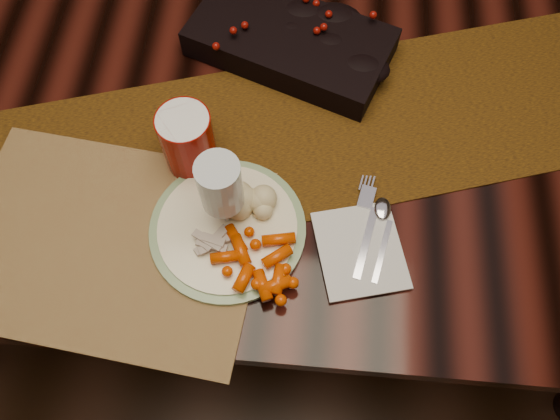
# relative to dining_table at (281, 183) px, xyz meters

# --- Properties ---
(floor) EXTENTS (5.00, 5.00, 0.00)m
(floor) POSITION_rel_dining_table_xyz_m (0.00, 0.00, -0.38)
(floor) COLOR black
(floor) RESTS_ON ground
(dining_table) EXTENTS (1.80, 1.00, 0.75)m
(dining_table) POSITION_rel_dining_table_xyz_m (0.00, 0.00, 0.00)
(dining_table) COLOR black
(dining_table) RESTS_ON floor
(table_runner) EXTENTS (1.64, 0.80, 0.00)m
(table_runner) POSITION_rel_dining_table_xyz_m (0.05, -0.10, 0.38)
(table_runner) COLOR #5A3207
(table_runner) RESTS_ON dining_table
(centerpiece) EXTENTS (0.41, 0.30, 0.07)m
(centerpiece) POSITION_rel_dining_table_xyz_m (0.01, 0.08, 0.41)
(centerpiece) COLOR black
(centerpiece) RESTS_ON table_runner
(placemat_main) EXTENTS (0.51, 0.40, 0.00)m
(placemat_main) POSITION_rel_dining_table_xyz_m (-0.25, -0.33, 0.38)
(placemat_main) COLOR #92573A
(placemat_main) RESTS_ON dining_table
(dinner_plate) EXTENTS (0.28, 0.28, 0.01)m
(dinner_plate) POSITION_rel_dining_table_xyz_m (-0.06, -0.30, 0.39)
(dinner_plate) COLOR #F8EEC6
(dinner_plate) RESTS_ON placemat_main
(baby_carrots) EXTENTS (0.13, 0.12, 0.02)m
(baby_carrots) POSITION_rel_dining_table_xyz_m (-0.01, -0.36, 0.40)
(baby_carrots) COLOR #D23E00
(baby_carrots) RESTS_ON dinner_plate
(mashed_potatoes) EXTENTS (0.10, 0.09, 0.04)m
(mashed_potatoes) POSITION_rel_dining_table_xyz_m (-0.03, -0.26, 0.41)
(mashed_potatoes) COLOR beige
(mashed_potatoes) RESTS_ON dinner_plate
(turkey_shreds) EXTENTS (0.08, 0.07, 0.01)m
(turkey_shreds) POSITION_rel_dining_table_xyz_m (-0.09, -0.33, 0.40)
(turkey_shreds) COLOR tan
(turkey_shreds) RESTS_ON dinner_plate
(napkin) EXTENTS (0.16, 0.18, 0.01)m
(napkin) POSITION_rel_dining_table_xyz_m (0.15, -0.32, 0.38)
(napkin) COLOR silver
(napkin) RESTS_ON placemat_main
(fork) EXTENTS (0.06, 0.16, 0.00)m
(fork) POSITION_rel_dining_table_xyz_m (0.16, -0.28, 0.39)
(fork) COLOR silver
(fork) RESTS_ON napkin
(spoon) EXTENTS (0.06, 0.14, 0.00)m
(spoon) POSITION_rel_dining_table_xyz_m (0.19, -0.29, 0.39)
(spoon) COLOR white
(spoon) RESTS_ON napkin
(red_cup) EXTENTS (0.10, 0.10, 0.12)m
(red_cup) POSITION_rel_dining_table_xyz_m (-0.14, -0.17, 0.44)
(red_cup) COLOR #800600
(red_cup) RESTS_ON placemat_main
(wine_glass) EXTENTS (0.07, 0.07, 0.18)m
(wine_glass) POSITION_rel_dining_table_xyz_m (-0.06, -0.28, 0.46)
(wine_glass) COLOR #A2AFBE
(wine_glass) RESTS_ON dining_table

